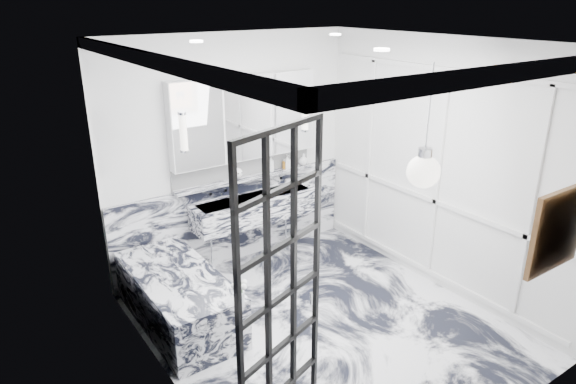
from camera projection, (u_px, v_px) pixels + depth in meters
floor at (323, 324)px, 5.27m from camera, size 3.60×3.60×0.00m
ceiling at (331, 42)px, 4.27m from camera, size 3.60×3.60×0.00m
wall_back at (232, 153)px, 6.15m from camera, size 3.60×0.00×3.60m
wall_front at (497, 279)px, 3.39m from camera, size 3.60×0.00×3.60m
wall_left at (163, 241)px, 3.92m from camera, size 0.00×3.60×3.60m
wall_right at (440, 167)px, 5.63m from camera, size 0.00×3.60×3.60m
marble_clad_back at (236, 220)px, 6.44m from camera, size 3.18×0.05×1.05m
marble_clad_left at (165, 248)px, 3.95m from camera, size 0.02×3.56×2.68m
panel_molding at (438, 176)px, 5.65m from camera, size 0.03×3.40×2.30m
soap_bottle_a at (271, 164)px, 6.42m from camera, size 0.10×0.10×0.21m
soap_bottle_b at (287, 162)px, 6.56m from camera, size 0.08×0.09×0.18m
soap_bottle_c at (303, 159)px, 6.70m from camera, size 0.14×0.14×0.15m
face_pot at (237, 173)px, 6.17m from camera, size 0.14×0.14×0.14m
amber_bottle at (284, 165)px, 6.55m from camera, size 0.04×0.04×0.10m
flower_vase at (240, 297)px, 4.63m from camera, size 0.09×0.09×0.12m
crittall_door at (281, 298)px, 3.55m from camera, size 0.85×0.32×2.40m
artwork at (557, 230)px, 3.78m from camera, size 0.54×0.05×0.54m
pendant_light at (423, 172)px, 3.60m from camera, size 0.24×0.24×0.24m
trough_sink at (255, 208)px, 6.28m from camera, size 1.60×0.45×0.30m
ledge at (247, 178)px, 6.29m from camera, size 1.90×0.14×0.04m
subway_tile at (244, 166)px, 6.29m from camera, size 1.90×0.03×0.23m
mirror_cabinet at (245, 118)px, 6.03m from camera, size 1.90×0.16×1.00m
sconce_left at (184, 133)px, 5.53m from camera, size 0.07×0.07×0.40m
sconce_right at (306, 114)px, 6.40m from camera, size 0.07×0.07×0.40m
bathtub at (178, 298)px, 5.23m from camera, size 0.75×1.65×0.55m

